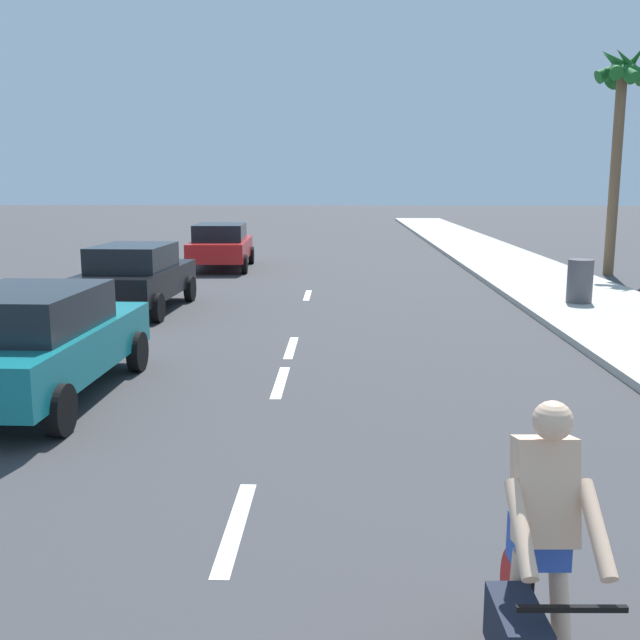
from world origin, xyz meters
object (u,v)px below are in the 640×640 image
Objects in this scene: trash_bin_far at (580,281)px; parked_car_teal at (33,340)px; cyclist at (538,575)px; parked_car_red at (221,245)px; parked_car_black at (136,276)px; palm_tree_far at (622,92)px.

parked_car_teal is at bearing -141.63° from trash_bin_far.
parked_car_teal is (-5.35, 5.98, 0.01)m from cyclist.
cyclist is 0.40× the size of parked_car_teal.
parked_car_teal is 15.89m from parked_car_red.
parked_car_black is 4.18× the size of trash_bin_far.
cyclist reaches higher than parked_car_teal.
parked_car_red reaches higher than trash_bin_far.
cyclist is at bearing -63.59° from parked_car_black.
parked_car_teal and parked_car_red have the same top height.
palm_tree_far is at bearing 65.21° from trash_bin_far.
parked_car_teal and parked_car_black have the same top height.
parked_car_black is (-0.57, 7.16, -0.00)m from parked_car_teal.
palm_tree_far is 7.01× the size of trash_bin_far.
palm_tree_far reaches higher than parked_car_red.
palm_tree_far reaches higher than cyclist.
parked_car_teal reaches higher than trash_bin_far.
palm_tree_far reaches higher than parked_car_black.
parked_car_teal is 12.70m from trash_bin_far.
trash_bin_far is at bearing 39.66° from parked_car_teal.
trash_bin_far is at bearing 6.05° from parked_car_black.
palm_tree_far reaches higher than parked_car_teal.
palm_tree_far is (13.56, 7.29, 4.93)m from parked_car_black.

